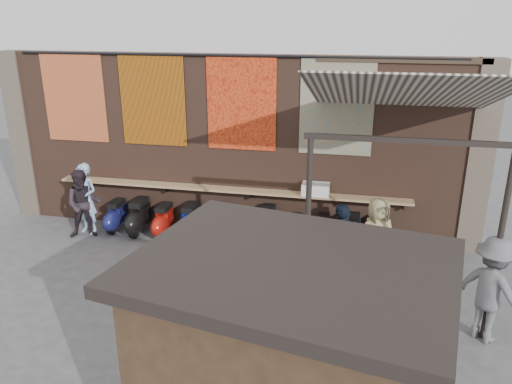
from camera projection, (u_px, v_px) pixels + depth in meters
ground at (196, 285)px, 9.31m from camera, size 70.00×70.00×0.00m
brick_wall at (231, 146)px, 11.14m from camera, size 10.00×0.40×4.00m
pier_left at (25, 135)px, 12.16m from camera, size 0.50×0.50×4.00m
pier_right at (479, 159)px, 10.12m from camera, size 0.50×0.50×4.00m
eating_counter at (227, 190)px, 11.10m from camera, size 8.00×0.32×0.05m
shelf_box at (316, 189)px, 10.63m from camera, size 0.58×0.30×0.27m
tapestry_redgold at (74, 98)px, 11.31m from camera, size 1.50×0.02×2.00m
tapestry_sun at (153, 100)px, 10.94m from camera, size 1.50×0.02×2.00m
tapestry_orange at (241, 103)px, 10.55m from camera, size 1.50×0.02×2.00m
tapestry_multi at (337, 107)px, 10.15m from camera, size 1.50×0.02×2.00m
hang_rail at (227, 55)px, 10.27m from camera, size 9.50×0.06×0.06m
scooter_stool_0 at (116, 216)px, 11.60m from camera, size 0.33×0.74×0.70m
scooter_stool_1 at (139, 217)px, 11.42m from camera, size 0.38×0.83×0.79m
scooter_stool_2 at (163, 221)px, 11.31m from camera, size 0.34×0.75×0.72m
scooter_stool_3 at (190, 222)px, 11.22m from camera, size 0.36×0.80×0.76m
scooter_stool_4 at (217, 224)px, 11.08m from camera, size 0.37×0.82×0.78m
scooter_stool_5 at (240, 229)px, 10.93m from camera, size 0.32×0.71×0.68m
scooter_stool_6 at (266, 227)px, 10.84m from camera, size 0.39×0.87×0.83m
scooter_stool_7 at (295, 233)px, 10.71m from camera, size 0.33×0.74×0.71m
scooter_stool_8 at (322, 233)px, 10.65m from camera, size 0.34×0.76×0.72m
scooter_stool_9 at (352, 235)px, 10.44m from camera, size 0.38×0.85×0.81m
scooter_stool_10 at (378, 237)px, 10.42m from camera, size 0.36×0.80×0.76m
diner_left at (86, 199)px, 11.32m from camera, size 0.69×0.54×1.65m
diner_right at (84, 204)px, 11.13m from camera, size 0.94×0.85×1.57m
shopper_navy at (342, 247)px, 8.95m from camera, size 0.99×0.95×1.66m
shopper_grey at (491, 290)px, 7.50m from camera, size 1.24×1.21×1.70m
shopper_tan at (376, 237)px, 9.50m from camera, size 0.90×0.77×1.55m
stall_roof at (292, 266)px, 4.31m from camera, size 3.08×2.58×0.12m
stall_sign at (319, 293)px, 5.39m from camera, size 1.19×0.27×0.50m
stall_shelf at (316, 366)px, 5.70m from camera, size 2.00×0.49×0.06m
awning_canvas at (406, 92)px, 8.28m from camera, size 3.20×3.28×0.97m
awning_ledger at (402, 60)px, 9.61m from camera, size 3.30×0.08×0.12m
awning_header at (410, 141)px, 7.05m from camera, size 3.00×0.08×0.08m
awning_post_left at (307, 231)px, 7.83m from camera, size 0.09×0.09×3.10m
awning_post_right at (498, 247)px, 7.29m from camera, size 0.09×0.09×3.10m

